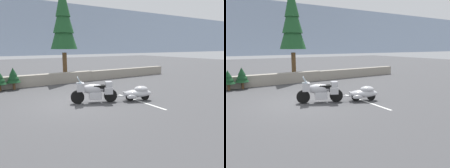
{
  "view_description": "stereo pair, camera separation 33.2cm",
  "coord_description": "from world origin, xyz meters",
  "views": [
    {
      "loc": [
        -4.06,
        -9.45,
        2.8
      ],
      "look_at": [
        1.95,
        -0.47,
        0.85
      ],
      "focal_mm": 33.92,
      "sensor_mm": 36.0,
      "label": 1
    },
    {
      "loc": [
        -3.78,
        -9.63,
        2.8
      ],
      "look_at": [
        1.95,
        -0.47,
        0.85
      ],
      "focal_mm": 33.92,
      "sensor_mm": 36.0,
      "label": 2
    }
  ],
  "objects": [
    {
      "name": "ground_plane",
      "position": [
        0.0,
        0.0,
        0.0
      ],
      "size": [
        80.0,
        80.0,
        0.0
      ],
      "primitive_type": "plane",
      "color": "#424244"
    },
    {
      "name": "stone_guard_wall",
      "position": [
        0.03,
        5.83,
        0.4
      ],
      "size": [
        24.0,
        0.61,
        0.81
      ],
      "color": "gray",
      "rests_on": "ground"
    },
    {
      "name": "touring_motorcycle",
      "position": [
        0.89,
        -0.45,
        0.62
      ],
      "size": [
        2.2,
        1.24,
        1.33
      ],
      "color": "black",
      "rests_on": "ground"
    },
    {
      "name": "car_shaped_trailer",
      "position": [
        3.0,
        -1.29,
        0.41
      ],
      "size": [
        2.18,
        1.2,
        0.76
      ],
      "color": "black",
      "rests_on": "ground"
    },
    {
      "name": "pine_tree_tall",
      "position": [
        2.54,
        7.56,
        4.89
      ],
      "size": [
        2.17,
        2.17,
        7.81
      ],
      "color": "brown",
      "rests_on": "ground"
    },
    {
      "name": "pine_sapling_farther",
      "position": [
        -1.86,
        5.3,
        0.89
      ],
      "size": [
        0.85,
        0.85,
        1.43
      ],
      "color": "brown",
      "rests_on": "ground"
    },
    {
      "name": "parking_stripe_marker",
      "position": [
        2.96,
        -1.5,
        0.0
      ],
      "size": [
        0.12,
        3.6,
        0.01
      ],
      "primitive_type": "cube",
      "color": "silver",
      "rests_on": "ground"
    }
  ]
}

